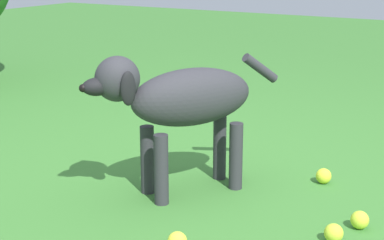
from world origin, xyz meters
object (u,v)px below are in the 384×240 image
(tennis_ball_1, at_px, (360,220))
(tennis_ball_3, at_px, (324,176))
(dog, at_px, (181,101))
(tennis_ball_2, at_px, (334,233))

(tennis_ball_1, height_order, tennis_ball_3, same)
(dog, height_order, tennis_ball_2, dog)
(dog, bearing_deg, tennis_ball_1, 124.17)
(dog, xyz_separation_m, tennis_ball_1, (0.73, 0.04, -0.36))
(dog, bearing_deg, tennis_ball_2, 111.83)
(tennis_ball_3, bearing_deg, tennis_ball_1, -54.16)
(dog, distance_m, tennis_ball_3, 0.71)
(tennis_ball_2, bearing_deg, dog, 170.93)
(dog, distance_m, tennis_ball_1, 0.81)
(tennis_ball_1, height_order, tennis_ball_2, same)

